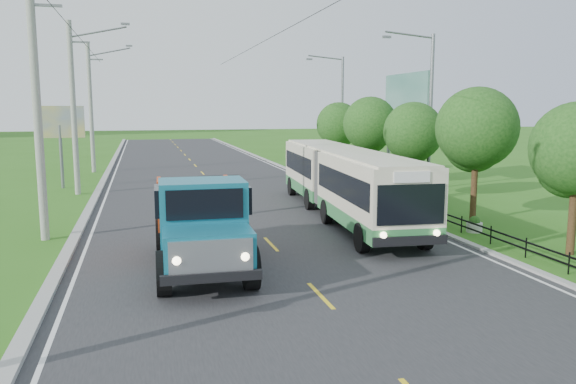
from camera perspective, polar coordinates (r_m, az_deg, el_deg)
name	(u,v)px	position (r m, az deg, el deg)	size (l,w,h in m)	color
ground	(320,296)	(15.52, 3.31, -10.52)	(240.00, 240.00, 0.00)	#2E6618
road	(220,191)	(34.62, -6.93, 0.08)	(14.00, 120.00, 0.02)	#28282B
curb_left	(96,195)	(34.41, -18.89, -0.27)	(0.40, 120.00, 0.15)	#9E9E99
curb_right	(330,187)	(36.26, 4.33, 0.56)	(0.30, 120.00, 0.10)	#9E9E99
edge_line_left	(106,195)	(34.38, -17.98, -0.32)	(0.12, 120.00, 0.00)	silver
edge_line_right	(323,187)	(36.10, 3.58, 0.49)	(0.12, 120.00, 0.00)	silver
centre_dash	(320,295)	(15.51, 3.31, -10.44)	(0.12, 2.20, 0.00)	yellow
railing_right	(381,196)	(31.01, 9.43, -0.42)	(0.04, 40.00, 0.60)	black
pole_near	(38,107)	(23.24, -24.06, 7.88)	(3.51, 0.32, 10.00)	gray
pole_mid	(74,107)	(35.14, -20.92, 8.03)	(3.51, 0.32, 10.00)	gray
pole_far	(91,108)	(47.09, -19.36, 8.09)	(3.51, 0.32, 10.00)	gray
tree_second	(576,153)	(21.66, 27.19, 3.51)	(3.18, 3.26, 5.30)	#382314
tree_third	(476,132)	(26.40, 18.56, 5.76)	(3.60, 3.62, 6.00)	#382314
tree_fourth	(413,135)	(31.61, 12.56, 5.65)	(3.24, 3.31, 5.40)	#382314
tree_fifth	(370,127)	(37.03, 8.32, 6.57)	(3.48, 3.52, 5.80)	#382314
tree_back	(339,127)	(42.62, 5.16, 6.60)	(3.30, 3.36, 5.50)	#382314
streetlight_mid	(428,111)	(31.81, 14.03, 7.99)	(3.02, 0.20, 9.07)	slate
streetlight_far	(340,110)	(44.62, 5.32, 8.29)	(3.02, 0.20, 9.07)	slate
planter_near	(474,225)	(24.37, 18.41, -3.22)	(0.64, 0.64, 0.67)	silver
planter_mid	(391,196)	(31.26, 10.43, -0.40)	(0.64, 0.64, 0.67)	silver
planter_far	(341,178)	(38.58, 5.41, 1.38)	(0.64, 0.64, 0.67)	silver
billboard_left	(60,127)	(38.29, -22.19, 6.11)	(3.00, 0.20, 5.20)	slate
billboard_right	(406,104)	(37.90, 11.90, 8.78)	(0.24, 6.00, 7.30)	slate
bus	(343,177)	(26.29, 5.65, 1.50)	(3.78, 16.21, 3.10)	#317B40
dump_truck	(200,217)	(17.88, -8.90, -2.50)	(2.93, 7.11, 2.95)	#15677F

